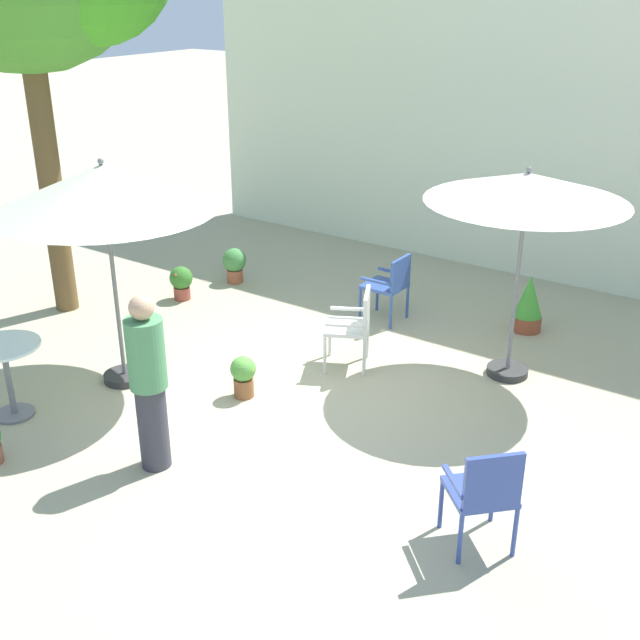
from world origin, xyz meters
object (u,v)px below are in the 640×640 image
patio_umbrella_1 (527,190)px  potted_plant_4 (234,263)px  standing_person (149,382)px  potted_plant_0 (529,304)px  patio_chair_0 (354,322)px  patio_umbrella_0 (104,189)px  patio_chair_2 (485,490)px  cafe_table_0 (6,367)px  potted_plant_2 (181,281)px  patio_chair_1 (390,283)px  potted_plant_3 (243,375)px

patio_umbrella_1 → potted_plant_4: size_ratio=4.61×
standing_person → potted_plant_0: bearing=70.8°
patio_chair_0 → potted_plant_4: size_ratio=1.80×
patio_umbrella_0 → potted_plant_4: bearing=108.0°
patio_chair_2 → standing_person: standing_person is taller
cafe_table_0 → potted_plant_0: size_ratio=1.09×
patio_chair_2 → patio_umbrella_0: bearing=175.5°
patio_umbrella_0 → standing_person: (1.42, -0.93, -1.24)m
potted_plant_2 → standing_person: bearing=-49.4°
patio_chair_1 → potted_plant_2: size_ratio=1.88×
potted_plant_3 → potted_plant_2: bearing=146.7°
potted_plant_3 → standing_person: standing_person is taller
patio_chair_2 → potted_plant_4: 6.08m
cafe_table_0 → patio_chair_2: bearing=9.9°
potted_plant_2 → patio_umbrella_1: bearing=5.6°
patio_umbrella_0 → patio_chair_0: bearing=42.4°
standing_person → cafe_table_0: bearing=-173.8°
standing_person → potted_plant_2: bearing=130.6°
patio_umbrella_0 → cafe_table_0: bearing=-106.6°
cafe_table_0 → potted_plant_4: 4.07m
patio_chair_0 → patio_umbrella_0: bearing=-137.6°
patio_chair_0 → potted_plant_0: bearing=59.0°
patio_umbrella_0 → patio_umbrella_1: 4.09m
potted_plant_0 → potted_plant_4: 4.03m
patio_chair_1 → potted_plant_3: size_ratio=1.92×
cafe_table_0 → standing_person: 1.79m
potted_plant_0 → standing_person: 4.88m
cafe_table_0 → potted_plant_4: cafe_table_0 is taller
potted_plant_0 → patio_chair_0: bearing=-121.0°
cafe_table_0 → patio_chair_2: size_ratio=0.85×
patio_umbrella_0 → potted_plant_4: patio_umbrella_0 is taller
patio_chair_1 → potted_plant_3: bearing=-95.6°
patio_chair_2 → potted_plant_4: size_ratio=1.84×
patio_umbrella_1 → potted_plant_4: 4.59m
patio_umbrella_1 → standing_person: bearing=-118.9°
cafe_table_0 → patio_chair_0: (2.15, 2.78, -0.00)m
potted_plant_4 → cafe_table_0: bearing=-81.4°
patio_chair_1 → potted_plant_3: patio_chair_1 is taller
cafe_table_0 → potted_plant_4: bearing=98.6°
patio_umbrella_1 → patio_chair_1: size_ratio=2.65×
patio_umbrella_0 → potted_plant_0: patio_umbrella_0 is taller
patio_chair_0 → potted_plant_4: patio_chair_0 is taller
patio_umbrella_1 → patio_chair_0: bearing=-152.0°
patio_chair_2 → potted_plant_0: size_ratio=1.28×
patio_chair_0 → standing_person: standing_person is taller
patio_umbrella_0 → potted_plant_2: 2.92m
patio_chair_2 → potted_plant_2: bearing=156.2°
cafe_table_0 → potted_plant_2: 3.23m
cafe_table_0 → patio_chair_1: size_ratio=0.90×
patio_chair_2 → potted_plant_4: (-5.15, 3.22, -0.25)m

